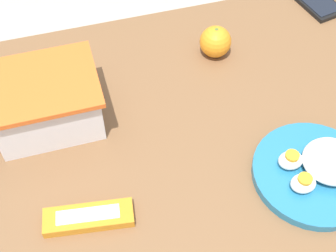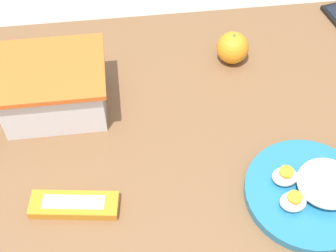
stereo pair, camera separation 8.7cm
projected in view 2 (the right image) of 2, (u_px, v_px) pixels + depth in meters
name	position (u px, v px, depth m)	size (l,w,h in m)	color
table	(187.00, 158.00, 0.98)	(1.27, 0.72, 0.73)	brown
food_container	(55.00, 90.00, 0.91)	(0.21, 0.17, 0.11)	white
orange_fruit	(233.00, 48.00, 1.00)	(0.07, 0.07, 0.07)	orange
rice_plate	(312.00, 190.00, 0.80)	(0.22, 0.22, 0.06)	teal
candy_bar	(74.00, 205.00, 0.80)	(0.16, 0.07, 0.02)	orange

